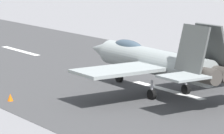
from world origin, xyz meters
name	(u,v)px	position (x,y,z in m)	size (l,w,h in m)	color
ground_plane	(170,91)	(0.00, 0.00, 0.00)	(400.00, 400.00, 0.00)	gray
runway_strip	(170,91)	(-0.02, 0.00, 0.01)	(240.00, 26.00, 0.02)	#404041
fighter_jet	(154,61)	(0.28, 1.32, 2.44)	(16.39, 14.22, 5.64)	#979F9E
marker_cone_mid	(10,97)	(3.89, 11.52, 0.28)	(0.44, 0.44, 0.55)	orange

